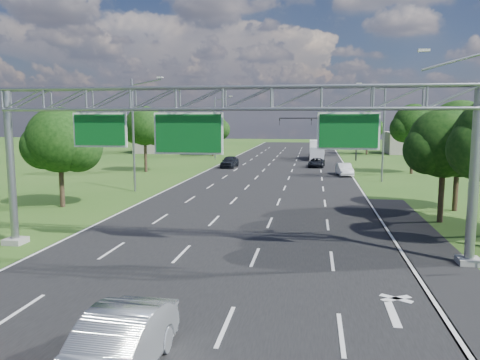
% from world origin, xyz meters
% --- Properties ---
extents(ground, '(220.00, 220.00, 0.00)m').
position_xyz_m(ground, '(0.00, 30.00, 0.00)').
color(ground, '#285018').
rests_on(ground, ground).
extents(road, '(18.00, 180.00, 0.02)m').
position_xyz_m(road, '(0.00, 30.00, 0.00)').
color(road, black).
rests_on(road, ground).
extents(road_flare, '(3.00, 30.00, 0.02)m').
position_xyz_m(road_flare, '(10.20, 14.00, 0.00)').
color(road_flare, black).
rests_on(road_flare, ground).
extents(sign_gantry, '(23.50, 1.00, 9.56)m').
position_xyz_m(sign_gantry, '(0.33, 12.00, 6.89)').
color(sign_gantry, gray).
rests_on(sign_gantry, ground).
extents(traffic_signal, '(12.21, 0.24, 7.00)m').
position_xyz_m(traffic_signal, '(7.48, 65.00, 5.17)').
color(traffic_signal, black).
rests_on(traffic_signal, ground).
extents(streetlight_l_near, '(2.97, 0.22, 10.16)m').
position_xyz_m(streetlight_l_near, '(-11.30, 30.00, 5.58)').
color(streetlight_l_near, gray).
rests_on(streetlight_l_near, ground).
extents(streetlight_l_far, '(2.97, 0.22, 10.16)m').
position_xyz_m(streetlight_l_far, '(-11.30, 65.00, 5.58)').
color(streetlight_l_far, gray).
rests_on(streetlight_l_far, ground).
extents(streetlight_r_mid, '(2.97, 0.22, 10.16)m').
position_xyz_m(streetlight_r_mid, '(11.30, 40.00, 5.58)').
color(streetlight_r_mid, gray).
rests_on(streetlight_r_mid, ground).
extents(tree_verge_la, '(5.76, 4.80, 7.40)m').
position_xyz_m(tree_verge_la, '(-13.92, 22.04, 4.76)').
color(tree_verge_la, '#2D2116').
rests_on(tree_verge_la, ground).
extents(tree_verge_lb, '(5.76, 4.80, 8.06)m').
position_xyz_m(tree_verge_lb, '(-15.92, 45.04, 5.41)').
color(tree_verge_lb, '#2D2116').
rests_on(tree_verge_lb, ground).
extents(tree_verge_lc, '(5.76, 4.80, 7.62)m').
position_xyz_m(tree_verge_lc, '(-12.92, 70.04, 4.98)').
color(tree_verge_lc, '#2D2116').
rests_on(tree_verge_lc, ground).
extents(tree_verge_rd, '(5.76, 4.80, 8.28)m').
position_xyz_m(tree_verge_rd, '(16.08, 48.04, 5.63)').
color(tree_verge_rd, '#2D2116').
rests_on(tree_verge_rd, ground).
extents(tree_verge_re, '(5.76, 4.80, 7.84)m').
position_xyz_m(tree_verge_re, '(14.08, 78.04, 5.20)').
color(tree_verge_re, '#2D2116').
rests_on(tree_verge_re, ground).
extents(building_left, '(14.00, 10.00, 5.00)m').
position_xyz_m(building_left, '(-22.00, 78.00, 2.50)').
color(building_left, gray).
rests_on(building_left, ground).
extents(building_right, '(12.00, 9.00, 4.00)m').
position_xyz_m(building_right, '(24.00, 82.00, 2.00)').
color(building_right, gray).
rests_on(building_right, ground).
extents(silver_sedan, '(1.82, 5.12, 1.68)m').
position_xyz_m(silver_sedan, '(-0.35, 0.59, 0.84)').
color(silver_sedan, '#A8AEB3').
rests_on(silver_sedan, ground).
extents(car_queue_b, '(2.35, 4.53, 1.22)m').
position_xyz_m(car_queue_b, '(4.87, 54.01, 0.61)').
color(car_queue_b, black).
rests_on(car_queue_b, ground).
extents(car_queue_c, '(2.10, 4.70, 1.57)m').
position_xyz_m(car_queue_c, '(-6.72, 51.85, 0.78)').
color(car_queue_c, black).
rests_on(car_queue_c, ground).
extents(car_queue_d, '(1.95, 4.42, 1.41)m').
position_xyz_m(car_queue_d, '(8.00, 45.09, 0.71)').
color(car_queue_d, white).
rests_on(car_queue_d, ground).
extents(box_truck, '(2.44, 7.97, 3.01)m').
position_xyz_m(box_truck, '(4.95, 66.50, 1.45)').
color(box_truck, white).
rests_on(box_truck, ground).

